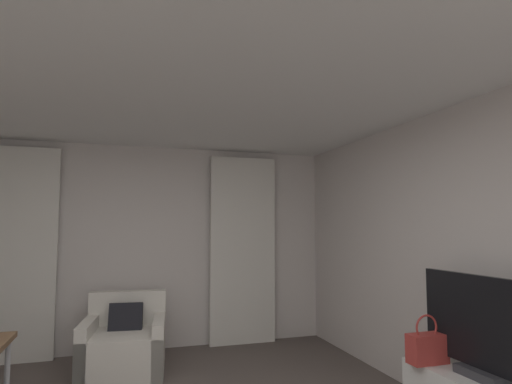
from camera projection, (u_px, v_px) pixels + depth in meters
wall_window at (137, 247)px, 5.48m from camera, size 5.12×0.06×2.60m
wall_right at (483, 259)px, 3.36m from camera, size 0.06×6.12×2.60m
ceiling at (159, 58)px, 2.71m from camera, size 5.12×6.12×0.06m
curtain_left_panel at (15, 253)px, 4.94m from camera, size 0.90×0.06×2.50m
curtain_right_panel at (243, 249)px, 5.76m from camera, size 0.90×0.06×2.50m
armchair at (124, 345)px, 4.59m from camera, size 0.94×0.92×0.81m
tv_flatscreen at (482, 329)px, 2.96m from camera, size 0.20×1.06×0.70m
handbag_primary at (427, 347)px, 3.27m from camera, size 0.30×0.14×0.37m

